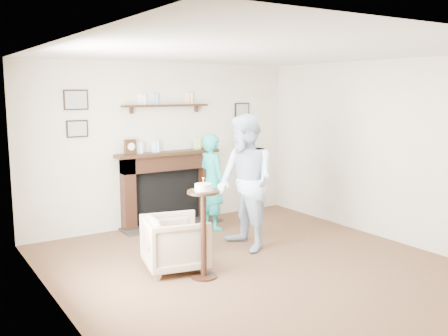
{
  "coord_description": "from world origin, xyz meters",
  "views": [
    {
      "loc": [
        -3.39,
        -4.47,
        2.09
      ],
      "look_at": [
        0.07,
        0.9,
        1.08
      ],
      "focal_mm": 40.0,
      "sensor_mm": 36.0,
      "label": 1
    }
  ],
  "objects_px": {
    "woman": "(212,229)",
    "pedestal_table": "(204,217)",
    "armchair": "(176,269)",
    "man": "(245,249)"
  },
  "relations": [
    {
      "from": "woman",
      "to": "pedestal_table",
      "type": "height_order",
      "value": "pedestal_table"
    },
    {
      "from": "armchair",
      "to": "man",
      "type": "distance_m",
      "value": 1.14
    },
    {
      "from": "pedestal_table",
      "to": "man",
      "type": "bearing_deg",
      "value": 30.75
    },
    {
      "from": "armchair",
      "to": "pedestal_table",
      "type": "xyz_separation_m",
      "value": [
        0.15,
        -0.4,
        0.7
      ]
    },
    {
      "from": "man",
      "to": "woman",
      "type": "relative_size",
      "value": 1.23
    },
    {
      "from": "man",
      "to": "woman",
      "type": "distance_m",
      "value": 1.07
    },
    {
      "from": "armchair",
      "to": "man",
      "type": "relative_size",
      "value": 0.39
    },
    {
      "from": "man",
      "to": "pedestal_table",
      "type": "xyz_separation_m",
      "value": [
        -0.98,
        -0.58,
        0.7
      ]
    },
    {
      "from": "pedestal_table",
      "to": "woman",
      "type": "bearing_deg",
      "value": 55.77
    },
    {
      "from": "pedestal_table",
      "to": "armchair",
      "type": "bearing_deg",
      "value": 109.83
    }
  ]
}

